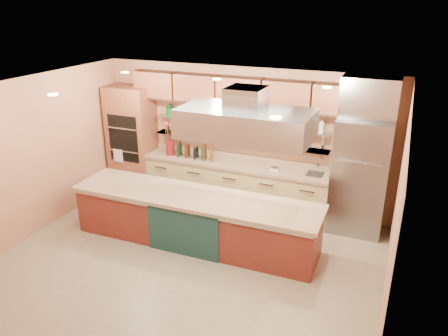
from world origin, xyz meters
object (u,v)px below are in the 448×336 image
at_px(refrigerator, 360,177).
at_px(copper_kettle, 198,115).
at_px(flower_vase, 170,148).
at_px(kitchen_scale, 275,168).
at_px(green_canister, 204,115).
at_px(island, 195,219).

xyz_separation_m(refrigerator, copper_kettle, (-3.30, 0.23, 0.74)).
distance_m(flower_vase, kitchen_scale, 2.28).
bearing_deg(refrigerator, green_canister, 175.83).
relative_size(refrigerator, kitchen_scale, 14.75).
xyz_separation_m(refrigerator, flower_vase, (-3.84, 0.01, 0.04)).
bearing_deg(green_canister, island, -70.17).
bearing_deg(flower_vase, refrigerator, -0.15).
distance_m(flower_vase, green_canister, 1.02).
bearing_deg(flower_vase, green_canister, 17.65).
xyz_separation_m(island, green_canister, (-0.64, 1.78, 1.36)).
xyz_separation_m(flower_vase, green_canister, (0.69, 0.22, 0.71)).
relative_size(refrigerator, island, 0.49).
height_order(flower_vase, green_canister, green_canister).
bearing_deg(island, flower_vase, 129.78).
distance_m(refrigerator, copper_kettle, 3.39).
xyz_separation_m(refrigerator, island, (-2.51, -1.55, -0.61)).
bearing_deg(green_canister, refrigerator, -4.17).
height_order(refrigerator, flower_vase, refrigerator).
height_order(refrigerator, island, refrigerator).
bearing_deg(kitchen_scale, copper_kettle, 160.17).
height_order(refrigerator, green_canister, refrigerator).
bearing_deg(copper_kettle, flower_vase, -157.94).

